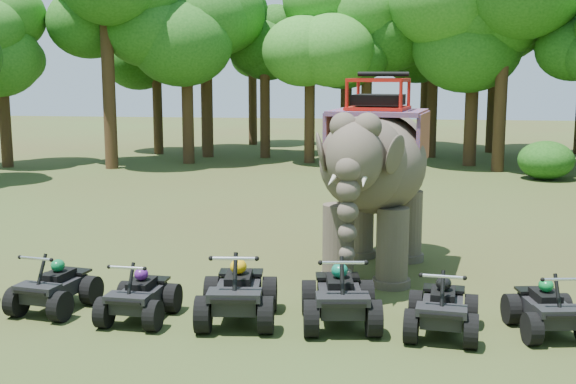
# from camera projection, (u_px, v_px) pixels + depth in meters

# --- Properties ---
(ground) EXTENTS (110.00, 110.00, 0.00)m
(ground) POSITION_uv_depth(u_px,v_px,m) (280.00, 292.00, 14.95)
(ground) COLOR #47381E
(ground) RESTS_ON ground
(elephant) EXTENTS (3.22, 5.65, 4.47)m
(elephant) POSITION_uv_depth(u_px,v_px,m) (376.00, 174.00, 16.19)
(elephant) COLOR #4F4539
(elephant) RESTS_ON ground
(atv_0) EXTENTS (1.41, 1.77, 1.18)m
(atv_0) POSITION_uv_depth(u_px,v_px,m) (54.00, 280.00, 13.72)
(atv_0) COLOR black
(atv_0) RESTS_ON ground
(atv_1) EXTENTS (1.22, 1.62, 1.16)m
(atv_1) POSITION_uv_depth(u_px,v_px,m) (139.00, 289.00, 13.19)
(atv_1) COLOR black
(atv_1) RESTS_ON ground
(atv_2) EXTENTS (1.55, 2.00, 1.38)m
(atv_2) POSITION_uv_depth(u_px,v_px,m) (238.00, 284.00, 13.09)
(atv_2) COLOR black
(atv_2) RESTS_ON ground
(atv_3) EXTENTS (1.58, 2.00, 1.36)m
(atv_3) POSITION_uv_depth(u_px,v_px,m) (340.00, 288.00, 12.91)
(atv_3) COLOR black
(atv_3) RESTS_ON ground
(atv_4) EXTENTS (1.39, 1.78, 1.23)m
(atv_4) POSITION_uv_depth(u_px,v_px,m) (443.00, 300.00, 12.44)
(atv_4) COLOR black
(atv_4) RESTS_ON ground
(atv_5) EXTENTS (1.40, 1.74, 1.16)m
(atv_5) POSITION_uv_depth(u_px,v_px,m) (548.00, 301.00, 12.49)
(atv_5) COLOR black
(atv_5) RESTS_ON ground
(tree_0) EXTENTS (6.65, 6.65, 9.51)m
(tree_0) POSITION_uv_depth(u_px,v_px,m) (347.00, 66.00, 37.28)
(tree_0) COLOR #195114
(tree_0) RESTS_ON ground
(tree_1) EXTENTS (5.56, 5.56, 7.94)m
(tree_1) POSITION_uv_depth(u_px,v_px,m) (433.00, 82.00, 37.59)
(tree_1) COLOR #195114
(tree_1) RESTS_ON ground
(tree_2) EXTENTS (6.05, 6.05, 8.65)m
(tree_2) POSITION_uv_depth(u_px,v_px,m) (502.00, 75.00, 32.14)
(tree_2) COLOR #195114
(tree_2) RESTS_ON ground
(tree_28) EXTENTS (5.35, 5.35, 7.64)m
(tree_28) POSITION_uv_depth(u_px,v_px,m) (3.00, 86.00, 33.75)
(tree_28) COLOR #195114
(tree_28) RESTS_ON ground
(tree_29) EXTENTS (6.91, 6.91, 9.87)m
(tree_29) POSITION_uv_depth(u_px,v_px,m) (108.00, 62.00, 33.03)
(tree_29) COLOR #195114
(tree_29) RESTS_ON ground
(tree_30) EXTENTS (6.27, 6.27, 8.96)m
(tree_30) POSITION_uv_depth(u_px,v_px,m) (187.00, 72.00, 35.00)
(tree_30) COLOR #195114
(tree_30) RESTS_ON ground
(tree_31) EXTENTS (5.26, 5.26, 7.51)m
(tree_31) POSITION_uv_depth(u_px,v_px,m) (265.00, 86.00, 37.44)
(tree_31) COLOR #195114
(tree_31) RESTS_ON ground
(tree_32) EXTENTS (5.17, 5.17, 7.38)m
(tree_32) POSITION_uv_depth(u_px,v_px,m) (253.00, 85.00, 44.21)
(tree_32) COLOR #195114
(tree_32) RESTS_ON ground
(tree_33) EXTENTS (5.05, 5.05, 7.21)m
(tree_33) POSITION_uv_depth(u_px,v_px,m) (157.00, 88.00, 39.23)
(tree_33) COLOR #195114
(tree_33) RESTS_ON ground
(tree_34) EXTENTS (7.54, 7.54, 10.77)m
(tree_34) POSITION_uv_depth(u_px,v_px,m) (474.00, 52.00, 33.98)
(tree_34) COLOR #195114
(tree_34) RESTS_ON ground
(tree_35) EXTENTS (6.82, 6.82, 9.75)m
(tree_35) POSITION_uv_depth(u_px,v_px,m) (494.00, 64.00, 39.76)
(tree_35) COLOR #195114
(tree_35) RESTS_ON ground
(tree_37) EXTENTS (5.70, 5.70, 8.14)m
(tree_37) POSITION_uv_depth(u_px,v_px,m) (205.00, 79.00, 41.06)
(tree_37) COLOR #195114
(tree_37) RESTS_ON ground
(tree_38) EXTENTS (5.37, 5.37, 7.67)m
(tree_38) POSITION_uv_depth(u_px,v_px,m) (367.00, 85.00, 35.76)
(tree_38) COLOR #195114
(tree_38) RESTS_ON ground
(tree_39) EXTENTS (5.16, 5.16, 7.37)m
(tree_39) POSITION_uv_depth(u_px,v_px,m) (310.00, 88.00, 35.33)
(tree_39) COLOR #195114
(tree_39) RESTS_ON ground
(tree_43) EXTENTS (5.37, 5.37, 7.68)m
(tree_43) POSITION_uv_depth(u_px,v_px,m) (425.00, 83.00, 41.64)
(tree_43) COLOR #195114
(tree_43) RESTS_ON ground
(tree_45) EXTENTS (6.83, 6.83, 9.76)m
(tree_45) POSITION_uv_depth(u_px,v_px,m) (206.00, 64.00, 37.63)
(tree_45) COLOR #195114
(tree_45) RESTS_ON ground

